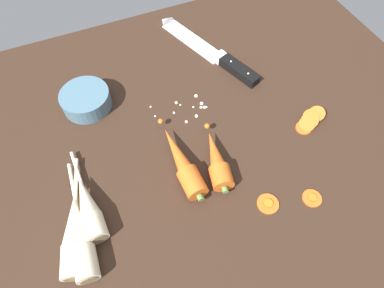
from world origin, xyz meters
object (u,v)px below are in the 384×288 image
whole_carrot (182,163)px  prep_bowl (86,99)px  chefs_knife (204,47)px  whole_carrot_second (217,161)px  parsnip_front (81,237)px  carrot_slice_stray_mid (312,198)px  parsnip_mid_left (73,234)px  carrot_slice_stack (310,121)px  parsnip_mid_right (88,207)px  carrot_slice_stray_near (268,203)px

whole_carrot → prep_bowl: 27.41cm
chefs_knife → whole_carrot_second: size_ratio=2.12×
parsnip_front → carrot_slice_stray_mid: parsnip_front is taller
parsnip_front → prep_bowl: same height
parsnip_mid_left → carrot_slice_stray_mid: 44.38cm
carrot_slice_stack → prep_bowl: prep_bowl is taller
parsnip_mid_right → carrot_slice_stray_mid: (39.50, -14.37, -1.62)cm
parsnip_mid_right → prep_bowl: (5.69, 25.44, 0.17)cm
carrot_slice_stack → carrot_slice_stray_mid: 18.28cm
parsnip_mid_left → chefs_knife: bearing=40.8°
parsnip_mid_left → carrot_slice_stray_mid: bearing=-13.9°
parsnip_front → carrot_slice_stack: parsnip_front is taller
parsnip_front → prep_bowl: size_ratio=2.14×
parsnip_mid_left → carrot_slice_stray_near: (34.72, -8.24, -1.62)cm
parsnip_mid_right → carrot_slice_stray_near: parsnip_mid_right is taller
whole_carrot → carrot_slice_stray_near: size_ratio=4.94×
parsnip_mid_right → carrot_slice_stray_near: 33.43cm
carrot_slice_stray_mid → prep_bowl: 52.26cm
whole_carrot → prep_bowl: whole_carrot is taller
whole_carrot → whole_carrot_second: bearing=-19.5°
parsnip_mid_right → whole_carrot: bearing=4.9°
carrot_slice_stray_near → parsnip_mid_right: bearing=159.0°
chefs_knife → whole_carrot_second: 34.92cm
carrot_slice_stray_mid → prep_bowl: size_ratio=0.34×
parsnip_mid_left → carrot_slice_stray_mid: parsnip_mid_left is taller
parsnip_mid_right → carrot_slice_stray_mid: bearing=-20.0°
carrot_slice_stray_near → carrot_slice_stray_mid: same height
whole_carrot_second → parsnip_mid_left: 29.49cm
carrot_slice_stack → prep_bowl: 50.04cm
parsnip_front → parsnip_mid_left: same height
parsnip_mid_right → carrot_slice_stack: size_ratio=2.62×
chefs_knife → parsnip_mid_right: size_ratio=1.67×
carrot_slice_stray_near → carrot_slice_stray_mid: bearing=-16.0°
parsnip_mid_left → parsnip_mid_right: 5.16cm
parsnip_mid_left → carrot_slice_stray_near: parsnip_mid_left is taller
parsnip_mid_right → prep_bowl: same height
whole_carrot → carrot_slice_stray_near: (11.86, -13.62, -1.74)cm
chefs_knife → carrot_slice_stack: bearing=-69.8°
chefs_knife → carrot_slice_stack: (11.41, -31.02, 0.19)cm
parsnip_mid_right → carrot_slice_stray_near: size_ratio=4.85×
carrot_slice_stray_near → whole_carrot: bearing=131.1°
whole_carrot → carrot_slice_stray_near: bearing=-48.9°
whole_carrot_second → carrot_slice_stack: bearing=4.1°
chefs_knife → prep_bowl: size_ratio=3.07×
parsnip_mid_left → parsnip_mid_right: same height
whole_carrot_second → carrot_slice_stray_near: whole_carrot_second is taller
parsnip_mid_left → prep_bowl: same height
whole_carrot_second → parsnip_mid_left: whole_carrot_second is taller
whole_carrot → chefs_knife: bearing=58.5°
whole_carrot → parsnip_mid_right: (-19.30, -1.64, -0.12)cm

